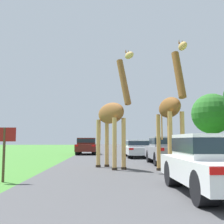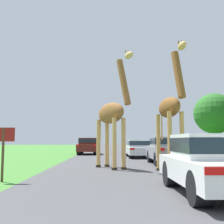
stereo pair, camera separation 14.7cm
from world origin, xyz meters
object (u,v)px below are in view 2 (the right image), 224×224
(car_queue_left, at_px, (88,146))
(sign_post, at_px, (3,144))
(giraffe_companion, at_px, (170,110))
(car_lead_maroon, at_px, (215,162))
(car_queue_right, at_px, (139,148))
(car_far_ahead, at_px, (168,149))
(giraffe_near_road, at_px, (112,116))
(tree_right_cluster, at_px, (214,114))

(car_queue_left, relative_size, sign_post, 2.45)
(giraffe_companion, bearing_deg, car_lead_maroon, 81.46)
(sign_post, bearing_deg, car_queue_left, 85.00)
(car_queue_left, distance_m, sign_post, 17.42)
(giraffe_companion, xyz_separation_m, car_queue_right, (-0.15, 10.15, -1.82))
(car_lead_maroon, bearing_deg, car_far_ahead, 85.30)
(giraffe_near_road, height_order, sign_post, giraffe_near_road)
(giraffe_near_road, bearing_deg, giraffe_companion, 116.86)
(giraffe_near_road, xyz_separation_m, car_lead_maroon, (2.40, -6.18, -1.67))
(giraffe_near_road, distance_m, giraffe_companion, 2.87)
(giraffe_near_road, height_order, car_queue_left, giraffe_near_road)
(car_queue_right, height_order, car_queue_left, car_queue_left)
(giraffe_companion, relative_size, car_lead_maroon, 1.24)
(giraffe_companion, relative_size, car_queue_right, 1.09)
(car_queue_right, xyz_separation_m, sign_post, (-5.74, -12.59, 0.47))
(car_lead_maroon, xyz_separation_m, tree_right_cluster, (10.22, 26.38, 3.67))
(car_queue_right, relative_size, car_queue_left, 1.12)
(car_queue_right, height_order, sign_post, sign_post)
(giraffe_companion, relative_size, car_far_ahead, 1.25)
(car_lead_maroon, distance_m, tree_right_cluster, 28.53)
(giraffe_near_road, relative_size, sign_post, 3.09)
(car_lead_maroon, relative_size, sign_post, 2.44)
(giraffe_near_road, xyz_separation_m, car_queue_right, (2.22, 8.54, -1.73))
(giraffe_near_road, bearing_deg, car_queue_right, -133.73)
(car_queue_right, relative_size, tree_right_cluster, 0.68)
(tree_right_cluster, bearing_deg, car_far_ahead, -118.15)
(car_queue_right, distance_m, tree_right_cluster, 16.05)
(car_lead_maroon, relative_size, car_queue_left, 0.99)
(giraffe_companion, height_order, tree_right_cluster, tree_right_cluster)
(tree_right_cluster, bearing_deg, car_queue_left, -154.76)
(giraffe_companion, height_order, car_far_ahead, giraffe_companion)
(car_far_ahead, bearing_deg, car_lead_maroon, -94.70)
(giraffe_near_road, relative_size, tree_right_cluster, 0.76)
(giraffe_near_road, xyz_separation_m, giraffe_companion, (2.38, -1.60, 0.09))
(giraffe_companion, xyz_separation_m, car_lead_maroon, (0.02, -4.58, -1.75))
(giraffe_near_road, height_order, giraffe_companion, giraffe_near_road)
(car_far_ahead, bearing_deg, sign_post, -135.70)
(car_queue_left, relative_size, tree_right_cluster, 0.60)
(car_lead_maroon, distance_m, car_queue_left, 19.98)
(giraffe_near_road, distance_m, car_queue_right, 9.00)
(giraffe_companion, bearing_deg, tree_right_cluster, -123.93)
(car_queue_right, bearing_deg, giraffe_companion, -89.13)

